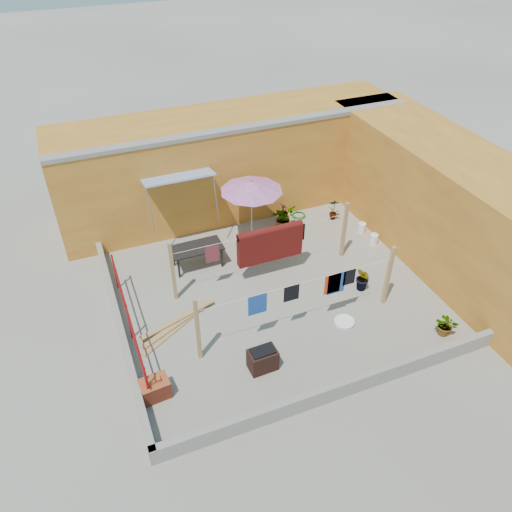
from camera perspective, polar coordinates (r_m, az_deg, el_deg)
name	(u,v)px	position (r m, az deg, el deg)	size (l,w,h in m)	color
ground	(274,293)	(13.45, 2.12, -4.25)	(80.00, 80.00, 0.00)	#9E998E
wall_back	(231,162)	(16.34, -2.87, 10.70)	(11.00, 3.27, 3.21)	#C7872B
wall_right	(445,204)	(15.03, 20.82, 5.56)	(2.40, 9.00, 3.20)	#C7872B
parapet_front	(342,389)	(11.15, 9.81, -14.73)	(8.30, 0.16, 0.44)	gray
parapet_left	(120,328)	(12.61, -15.26, -7.98)	(0.16, 7.30, 0.44)	gray
red_railing	(128,316)	(12.13, -14.41, -6.69)	(0.05, 4.20, 1.10)	#A11011
clothesline_rig	(273,250)	(13.26, 1.92, 0.71)	(5.09, 2.35, 1.80)	tan
patio_umbrella	(251,187)	(14.21, -0.52, 7.94)	(2.30, 2.30, 2.17)	gray
outdoor_table	(197,249)	(14.07, -6.78, 0.82)	(1.45, 0.74, 0.67)	black
brick_stack	(155,388)	(11.20, -11.47, -14.60)	(0.65, 0.50, 0.54)	#AD4128
lumber_pile	(177,324)	(12.65, -9.07, -7.70)	(2.13, 1.25, 0.14)	tan
brazier	(263,359)	(11.44, 0.77, -11.72)	(0.65, 0.45, 0.57)	black
white_basin	(344,322)	(12.77, 10.06, -7.41)	(0.52, 0.52, 0.09)	white
water_jug_a	(374,239)	(15.53, 13.30, 1.89)	(0.24, 0.24, 0.38)	white
water_jug_b	(362,228)	(15.98, 11.99, 3.19)	(0.23, 0.23, 0.37)	white
green_hose	(299,215)	(16.53, 4.89, 4.67)	(0.48, 0.48, 0.07)	#1A781B
plant_back_a	(283,218)	(15.70, 3.13, 4.39)	(0.71, 0.61, 0.79)	#1A5D1A
plant_back_b	(283,212)	(16.17, 3.13, 5.09)	(0.35, 0.35, 0.62)	#1A5D1A
plant_right_a	(334,209)	(16.35, 8.88, 5.34)	(0.40, 0.27, 0.76)	#1A5D1A
plant_right_b	(363,279)	(13.58, 12.15, -2.57)	(0.43, 0.35, 0.78)	#1A5D1A
plant_right_c	(446,325)	(12.99, 20.93, -7.38)	(0.53, 0.46, 0.59)	#1A5D1A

